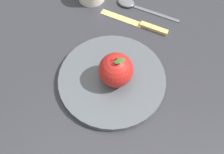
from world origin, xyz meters
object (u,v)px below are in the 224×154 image
at_px(dinner_plate, 112,79).
at_px(apple, 116,70).
at_px(spoon, 133,5).
at_px(knife, 141,25).

height_order(dinner_plate, apple, apple).
bearing_deg(spoon, knife, -31.49).
bearing_deg(dinner_plate, spoon, 120.12).
distance_m(apple, knife, 0.19).
relative_size(apple, knife, 0.47).
xyz_separation_m(apple, spoon, (-0.13, 0.21, -0.05)).
distance_m(dinner_plate, spoon, 0.25).
distance_m(knife, spoon, 0.07).
bearing_deg(knife, spoon, 148.51).
xyz_separation_m(knife, spoon, (-0.06, 0.04, 0.00)).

